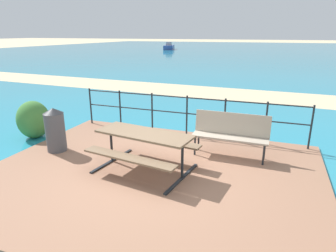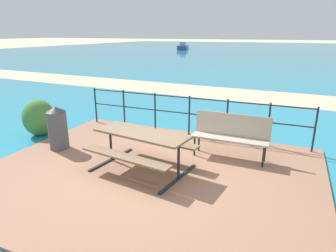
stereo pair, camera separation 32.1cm
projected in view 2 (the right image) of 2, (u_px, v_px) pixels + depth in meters
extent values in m
plane|color=beige|center=(148.00, 175.00, 5.68)|extent=(240.00, 240.00, 0.00)
cube|color=#996B51|center=(148.00, 173.00, 5.67)|extent=(6.40, 5.20, 0.06)
cube|color=teal|center=(278.00, 53.00, 40.67)|extent=(90.00, 90.00, 0.01)
cube|color=beige|center=(234.00, 94.00, 13.09)|extent=(54.07, 5.42, 0.01)
cube|color=#7A6047|center=(142.00, 133.00, 5.56)|extent=(1.95, 0.94, 0.04)
cube|color=#7A6047|center=(125.00, 157.00, 5.22)|extent=(1.88, 0.53, 0.04)
cube|color=#7A6047|center=(157.00, 139.00, 6.08)|extent=(1.88, 0.53, 0.04)
cylinder|color=#1E2328|center=(111.00, 143.00, 6.08)|extent=(0.06, 0.06, 0.75)
cube|color=#1E2328|center=(112.00, 159.00, 6.19)|extent=(0.25, 1.31, 0.03)
cylinder|color=#1E2328|center=(179.00, 161.00, 5.27)|extent=(0.06, 0.06, 0.75)
cube|color=#1E2328|center=(178.00, 178.00, 5.38)|extent=(0.25, 1.31, 0.03)
cube|color=tan|center=(230.00, 138.00, 6.14)|extent=(1.61, 0.42, 0.04)
cube|color=tan|center=(232.00, 125.00, 6.22)|extent=(1.60, 0.11, 0.47)
cylinder|color=#1E2328|center=(195.00, 146.00, 6.36)|extent=(0.04, 0.04, 0.45)
cylinder|color=#1E2328|center=(199.00, 141.00, 6.62)|extent=(0.04, 0.04, 0.45)
cylinder|color=#1E2328|center=(263.00, 157.00, 5.80)|extent=(0.04, 0.04, 0.45)
cylinder|color=#1E2328|center=(265.00, 151.00, 6.06)|extent=(0.04, 0.04, 0.45)
cylinder|color=#1E2328|center=(96.00, 105.00, 8.68)|extent=(0.04, 0.04, 1.05)
cylinder|color=#1E2328|center=(124.00, 108.00, 8.31)|extent=(0.04, 0.04, 1.05)
cylinder|color=#1E2328|center=(155.00, 112.00, 7.94)|extent=(0.04, 0.04, 1.05)
cylinder|color=#1E2328|center=(189.00, 116.00, 7.57)|extent=(0.04, 0.04, 1.05)
cylinder|color=#1E2328|center=(227.00, 120.00, 7.20)|extent=(0.04, 0.04, 1.05)
cylinder|color=#1E2328|center=(268.00, 125.00, 6.83)|extent=(0.04, 0.04, 1.05)
cylinder|color=#1E2328|center=(315.00, 130.00, 6.46)|extent=(0.04, 0.04, 1.05)
cylinder|color=#1E2328|center=(190.00, 98.00, 7.43)|extent=(5.90, 0.03, 0.03)
cylinder|color=#1E2328|center=(189.00, 114.00, 7.56)|extent=(5.90, 0.03, 0.03)
cylinder|color=#4C4C51|center=(58.00, 130.00, 6.69)|extent=(0.43, 0.43, 0.88)
cone|color=#262628|center=(55.00, 109.00, 6.54)|extent=(0.44, 0.44, 0.12)
ellipsoid|color=#427F38|center=(39.00, 118.00, 7.73)|extent=(0.82, 0.82, 0.98)
cube|color=#2D478C|center=(183.00, 47.00, 47.83)|extent=(2.62, 4.78, 0.67)
cube|color=#A5A8AD|center=(183.00, 44.00, 47.32)|extent=(1.12, 1.21, 0.56)
cone|color=#2D478C|center=(184.00, 47.00, 50.21)|extent=(0.71, 0.64, 0.60)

